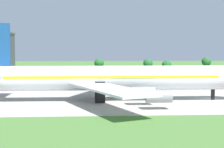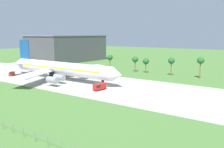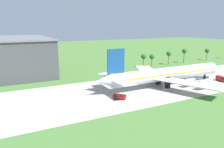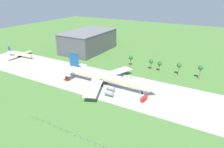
{
  "view_description": "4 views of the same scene",
  "coord_description": "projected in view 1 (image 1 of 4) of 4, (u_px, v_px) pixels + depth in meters",
  "views": [
    {
      "loc": [
        -30.52,
        -87.23,
        12.78
      ],
      "look_at": [
        -25.31,
        -2.14,
        6.73
      ],
      "focal_mm": 55.0,
      "sensor_mm": 36.0,
      "label": 1
    },
    {
      "loc": [
        65.65,
        -85.28,
        22.06
      ],
      "look_at": [
        5.4,
        -2.14,
        5.73
      ],
      "focal_mm": 40.0,
      "sensor_mm": 36.0,
      "label": 2
    },
    {
      "loc": [
        -96.94,
        -80.97,
        28.96
      ],
      "look_at": [
        -56.01,
        -2.14,
        8.8
      ],
      "focal_mm": 35.0,
      "sensor_mm": 36.0,
      "label": 3
    },
    {
      "loc": [
        39.48,
        -109.98,
        62.0
      ],
      "look_at": [
        -25.8,
        5.0,
        6.0
      ],
      "focal_mm": 32.0,
      "sensor_mm": 36.0,
      "label": 4
    }
  ],
  "objects": [
    {
      "name": "taxiway_strip",
      "position": [
        208.0,
        99.0,
        89.61
      ],
      "size": [
        320.0,
        44.0,
        0.02
      ],
      "color": "#A8A399",
      "rests_on": "ground_plane"
    },
    {
      "name": "palm_tree_row",
      "position": [
        222.0,
        62.0,
        131.11
      ],
      "size": [
        109.35,
        3.6,
        11.14
      ],
      "color": "brown",
      "rests_on": "ground_plane"
    },
    {
      "name": "jet_airliner",
      "position": [
        107.0,
        78.0,
        85.46
      ],
      "size": [
        73.99,
        57.47,
        19.23
      ],
      "color": "silver",
      "rests_on": "ground_plane"
    },
    {
      "name": "ground_plane",
      "position": [
        208.0,
        99.0,
        89.61
      ],
      "size": [
        600.0,
        600.0,
        0.0
      ],
      "primitive_type": "plane",
      "color": "#477233"
    }
  ]
}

